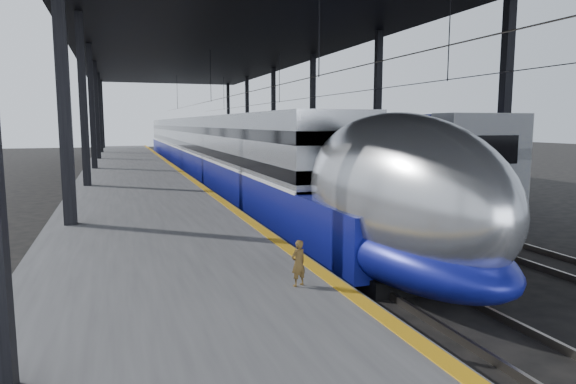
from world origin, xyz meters
name	(u,v)px	position (x,y,z in m)	size (l,w,h in m)	color
ground	(318,289)	(0.00, 0.00, 0.00)	(160.00, 160.00, 0.00)	black
platform	(134,183)	(-3.50, 20.00, 0.50)	(6.00, 80.00, 1.00)	#4C4C4F
yellow_strip	(183,173)	(-0.70, 20.00, 1.00)	(0.30, 80.00, 0.01)	orange
rails	(266,185)	(4.50, 20.00, 0.08)	(6.52, 80.00, 0.16)	slate
canopy	(223,36)	(1.90, 20.00, 9.12)	(18.00, 75.00, 9.47)	black
tgv_train	(206,149)	(2.00, 27.54, 2.04)	(3.04, 65.20, 4.36)	#AAADB2
second_train	(262,145)	(7.00, 29.72, 2.16)	(3.10, 56.05, 4.27)	navy
child	(298,263)	(-1.42, -2.54, 1.43)	(0.31, 0.20, 0.85)	#513C1B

